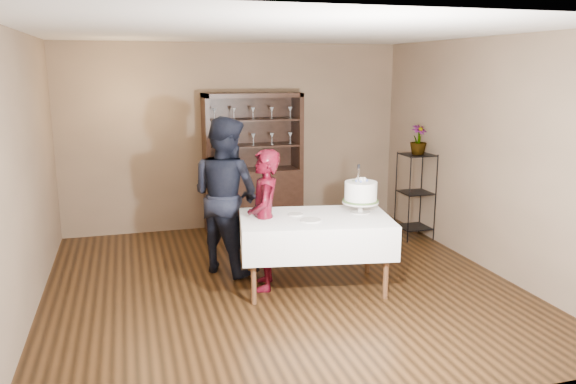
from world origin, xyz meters
name	(u,v)px	position (x,y,z in m)	size (l,w,h in m)	color
floor	(281,285)	(0.00, 0.00, 0.00)	(5.00, 5.00, 0.00)	black
ceiling	(280,32)	(0.00, 0.00, 2.70)	(5.00, 5.00, 0.00)	silver
back_wall	(235,137)	(0.00, 2.50, 1.35)	(5.00, 0.02, 2.70)	brown
wall_left	(22,177)	(-2.50, 0.00, 1.35)	(0.02, 5.00, 2.70)	brown
wall_right	(485,154)	(2.50, 0.00, 1.35)	(0.02, 5.00, 2.70)	brown
china_hutch	(253,185)	(0.20, 2.25, 0.66)	(1.40, 0.48, 2.00)	black
plant_etagere	(415,192)	(2.28, 1.20, 0.65)	(0.42, 0.42, 1.20)	black
cake_table	(315,234)	(0.34, -0.17, 0.61)	(1.73, 1.23, 0.79)	white
woman	(264,220)	(-0.18, -0.01, 0.76)	(0.55, 0.36, 1.52)	#34040F
man	(226,195)	(-0.48, 0.63, 0.91)	(0.88, 0.69, 1.81)	black
cake	(361,193)	(0.87, -0.13, 1.01)	(0.41, 0.41, 0.54)	beige
plate_near	(311,220)	(0.24, -0.30, 0.80)	(0.22, 0.22, 0.01)	beige
plate_far	(295,214)	(0.16, -0.03, 0.80)	(0.16, 0.16, 0.01)	beige
potted_plant	(418,140)	(2.28, 1.18, 1.39)	(0.22, 0.22, 0.40)	#466530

